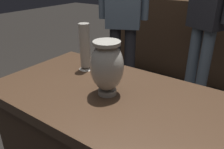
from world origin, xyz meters
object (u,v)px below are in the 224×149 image
object	(u,v)px
vase_centerpiece	(107,67)
visitor_center_back	(207,11)
visitor_near_left	(123,11)
vase_tall_behind	(85,48)

from	to	relation	value
vase_centerpiece	visitor_center_back	world-z (taller)	visitor_center_back
visitor_center_back	visitor_near_left	size ratio (longest dim) A/B	1.00
vase_centerpiece	vase_tall_behind	bearing A→B (deg)	149.18
vase_tall_behind	visitor_near_left	distance (m)	1.01
vase_tall_behind	visitor_near_left	bearing A→B (deg)	110.68
vase_centerpiece	vase_tall_behind	distance (m)	0.31
visitor_center_back	vase_tall_behind	bearing A→B (deg)	104.95
visitor_center_back	visitor_near_left	xyz separation A→B (m)	(-0.66, -0.42, -0.00)
vase_tall_behind	visitor_center_back	world-z (taller)	visitor_center_back
vase_tall_behind	visitor_near_left	size ratio (longest dim) A/B	0.16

